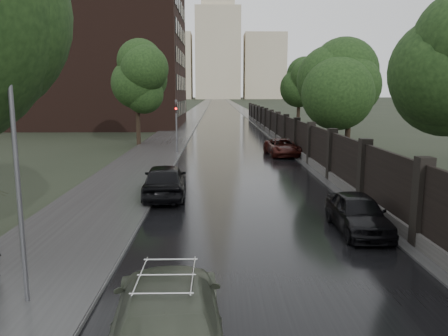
% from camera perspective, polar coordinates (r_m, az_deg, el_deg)
% --- Properties ---
extents(road, '(8.00, 420.00, 0.02)m').
position_cam_1_polar(road, '(197.28, -0.64, 8.54)').
color(road, black).
rests_on(road, ground).
extents(sidewalk_left, '(4.00, 420.00, 0.16)m').
position_cam_1_polar(sidewalk_left, '(197.33, -2.40, 8.55)').
color(sidewalk_left, '#2D2D2D').
rests_on(sidewalk_left, ground).
extents(verge_right, '(3.00, 420.00, 0.08)m').
position_cam_1_polar(verge_right, '(197.40, 0.98, 8.55)').
color(verge_right, '#2D2D2D').
rests_on(verge_right, ground).
extents(fence_right, '(0.45, 75.72, 2.70)m').
position_cam_1_polar(fence_right, '(39.85, 7.63, 4.71)').
color(fence_right, '#383533').
rests_on(fence_right, ground).
extents(tree_left_far, '(4.25, 4.25, 7.39)m').
position_cam_1_polar(tree_left_far, '(37.82, -11.32, 10.76)').
color(tree_left_far, black).
rests_on(tree_left_far, ground).
extents(tree_right_b, '(4.08, 4.08, 7.01)m').
position_cam_1_polar(tree_right_b, '(30.55, 16.13, 10.28)').
color(tree_right_b, black).
rests_on(tree_right_b, ground).
extents(tree_right_c, '(4.08, 4.08, 7.01)m').
position_cam_1_polar(tree_right_c, '(48.05, 9.77, 10.22)').
color(tree_right_c, black).
rests_on(tree_right_c, ground).
extents(lamp_post, '(0.25, 0.12, 5.11)m').
position_cam_1_polar(lamp_post, '(9.78, -25.31, -2.00)').
color(lamp_post, '#59595E').
rests_on(lamp_post, ground).
extents(traffic_light, '(0.16, 0.32, 4.00)m').
position_cam_1_polar(traffic_light, '(32.42, -6.24, 6.04)').
color(traffic_light, '#59595E').
rests_on(traffic_light, ground).
extents(brick_building, '(24.00, 18.00, 20.00)m').
position_cam_1_polar(brick_building, '(61.76, -17.21, 14.52)').
color(brick_building, black).
rests_on(brick_building, ground).
extents(stalinist_tower, '(92.00, 30.00, 159.00)m').
position_cam_1_polar(stalinist_tower, '(309.09, -0.80, 16.14)').
color(stalinist_tower, tan).
rests_on(stalinist_tower, ground).
extents(volga_sedan, '(2.38, 4.96, 1.39)m').
position_cam_1_polar(volga_sedan, '(8.06, -7.40, -18.55)').
color(volga_sedan, '#454B3C').
rests_on(volga_sedan, ground).
extents(hatchback_left, '(2.04, 4.55, 1.52)m').
position_cam_1_polar(hatchback_left, '(19.03, -7.72, -1.64)').
color(hatchback_left, black).
rests_on(hatchback_left, ground).
extents(car_right_near, '(1.51, 3.74, 1.28)m').
position_cam_1_polar(car_right_near, '(14.97, 17.08, -5.63)').
color(car_right_near, black).
rests_on(car_right_near, ground).
extents(car_right_far, '(2.44, 4.62, 1.24)m').
position_cam_1_polar(car_right_far, '(31.80, 7.63, 2.71)').
color(car_right_far, black).
rests_on(car_right_far, ground).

